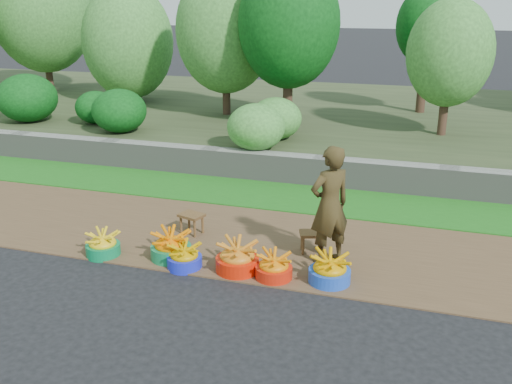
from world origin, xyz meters
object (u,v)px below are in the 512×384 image
(basin_b, at_px, (171,247))
(stool_left, at_px, (192,218))
(basin_a, at_px, (103,245))
(stool_right, at_px, (312,236))
(basin_d, at_px, (237,259))
(basin_f, at_px, (330,270))
(basin_c, at_px, (184,257))
(vendor_woman, at_px, (330,205))
(basin_e, at_px, (274,268))

(basin_b, bearing_deg, stool_left, 94.81)
(basin_a, bearing_deg, stool_right, 18.77)
(basin_d, height_order, stool_right, basin_d)
(basin_f, bearing_deg, basin_a, -177.57)
(basin_a, height_order, basin_c, basin_a)
(basin_b, relative_size, basin_f, 1.05)
(stool_left, bearing_deg, basin_b, -85.19)
(basin_b, distance_m, basin_c, 0.33)
(basin_b, relative_size, vendor_woman, 0.34)
(basin_f, height_order, vendor_woman, vendor_woman)
(basin_e, bearing_deg, vendor_woman, 49.78)
(stool_left, bearing_deg, basin_a, -129.84)
(basin_c, xyz_separation_m, basin_f, (1.88, 0.14, 0.02))
(basin_a, relative_size, basin_d, 0.83)
(stool_left, relative_size, vendor_woman, 0.26)
(basin_e, height_order, basin_f, basin_f)
(basin_a, distance_m, stool_right, 2.86)
(basin_e, bearing_deg, stool_left, 147.03)
(basin_b, relative_size, basin_e, 1.17)
(basin_f, bearing_deg, basin_b, 179.06)
(basin_b, xyz_separation_m, basin_f, (2.16, -0.04, -0.01))
(basin_d, bearing_deg, basin_c, -172.07)
(basin_b, xyz_separation_m, stool_left, (-0.07, 0.87, 0.08))
(basin_a, relative_size, basin_f, 0.90)
(stool_left, xyz_separation_m, stool_right, (1.84, -0.12, -0.01))
(stool_right, bearing_deg, vendor_woman, -40.52)
(vendor_woman, bearing_deg, basin_c, -21.86)
(basin_a, bearing_deg, basin_f, 2.43)
(basin_b, height_order, basin_e, basin_b)
(basin_b, height_order, basin_c, basin_b)
(stool_right, bearing_deg, basin_f, -63.59)
(basin_f, xyz_separation_m, vendor_woman, (-0.13, 0.56, 0.64))
(basin_a, relative_size, basin_b, 0.85)
(basin_c, relative_size, basin_d, 0.82)
(basin_d, xyz_separation_m, basin_f, (1.19, 0.05, -0.01))
(basin_f, bearing_deg, basin_c, -175.64)
(basin_a, relative_size, basin_c, 1.02)
(stool_left, distance_m, stool_right, 1.84)
(basin_d, height_order, basin_e, basin_d)
(basin_c, height_order, basin_d, basin_d)
(basin_a, distance_m, basin_e, 2.41)
(basin_c, bearing_deg, basin_f, 4.36)
(basin_e, bearing_deg, basin_b, 174.95)
(basin_a, distance_m, vendor_woman, 3.12)
(basin_d, xyz_separation_m, stool_left, (-1.05, 0.95, 0.08))
(basin_b, distance_m, basin_f, 2.16)
(basin_f, bearing_deg, stool_right, 116.41)
(basin_a, distance_m, basin_b, 0.96)
(basin_c, distance_m, basin_d, 0.71)
(basin_a, xyz_separation_m, basin_e, (2.41, 0.04, 0.00))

